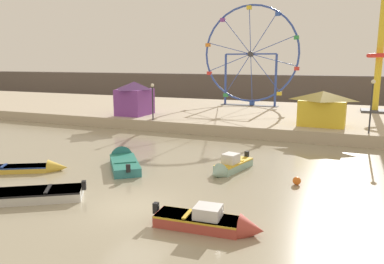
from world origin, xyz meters
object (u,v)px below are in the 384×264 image
(mooring_buoy_orange, at_px, (297,181))
(carnival_booth_purple_stall, at_px, (135,98))
(motorboat_mustard_yellow, at_px, (29,168))
(carnival_booth_yellow_awning, at_px, (322,108))
(motorboat_seafoam, at_px, (229,166))
(promenade_lamp_near, at_px, (153,96))
(motorboat_faded_red, at_px, (214,222))
(motorboat_pale_grey, at_px, (13,196))
(motorboat_teal_painted, at_px, (123,161))
(ferris_wheel_blue_frame, at_px, (251,56))
(drop_tower_yellow_tower, at_px, (380,56))
(promenade_lamp_far, at_px, (372,99))

(mooring_buoy_orange, bearing_deg, carnival_booth_purple_stall, 142.81)
(motorboat_mustard_yellow, relative_size, carnival_booth_yellow_awning, 1.17)
(motorboat_seafoam, height_order, promenade_lamp_near, promenade_lamp_near)
(motorboat_faded_red, height_order, motorboat_mustard_yellow, motorboat_faded_red)
(motorboat_mustard_yellow, distance_m, promenade_lamp_near, 15.13)
(motorboat_mustard_yellow, height_order, carnival_booth_purple_stall, carnival_booth_purple_stall)
(motorboat_pale_grey, relative_size, motorboat_teal_painted, 1.08)
(motorboat_mustard_yellow, height_order, ferris_wheel_blue_frame, ferris_wheel_blue_frame)
(motorboat_seafoam, bearing_deg, motorboat_pale_grey, -29.11)
(motorboat_seafoam, bearing_deg, drop_tower_yellow_tower, 174.00)
(motorboat_mustard_yellow, bearing_deg, carnival_booth_yellow_awning, 19.81)
(carnival_booth_yellow_awning, xyz_separation_m, mooring_buoy_orange, (-0.36, -14.10, -2.35))
(carnival_booth_purple_stall, bearing_deg, carnival_booth_yellow_awning, 0.89)
(motorboat_faded_red, relative_size, promenade_lamp_near, 1.30)
(motorboat_mustard_yellow, height_order, carnival_booth_yellow_awning, carnival_booth_yellow_awning)
(motorboat_pale_grey, xyz_separation_m, mooring_buoy_orange, (12.05, 7.50, -0.04))
(motorboat_teal_painted, distance_m, motorboat_faded_red, 10.72)
(motorboat_pale_grey, xyz_separation_m, carnival_booth_yellow_awning, (12.41, 21.60, 2.31))
(motorboat_mustard_yellow, bearing_deg, motorboat_pale_grey, -80.77)
(motorboat_teal_painted, height_order, mooring_buoy_orange, motorboat_teal_painted)
(carnival_booth_purple_stall, bearing_deg, drop_tower_yellow_tower, 27.10)
(drop_tower_yellow_tower, xyz_separation_m, promenade_lamp_far, (-1.29, -14.18, -3.37))
(motorboat_mustard_yellow, bearing_deg, drop_tower_yellow_tower, 26.28)
(mooring_buoy_orange, bearing_deg, drop_tower_yellow_tower, 78.44)
(motorboat_teal_painted, bearing_deg, drop_tower_yellow_tower, -69.83)
(motorboat_faded_red, xyz_separation_m, carnival_booth_yellow_awning, (2.69, 20.89, 2.25))
(ferris_wheel_blue_frame, bearing_deg, promenade_lamp_near, -110.28)
(motorboat_seafoam, distance_m, motorboat_teal_painted, 6.80)
(motorboat_mustard_yellow, relative_size, carnival_booth_purple_stall, 1.28)
(motorboat_pale_grey, relative_size, carnival_booth_yellow_awning, 1.21)
(motorboat_faded_red, bearing_deg, motorboat_mustard_yellow, 162.21)
(ferris_wheel_blue_frame, bearing_deg, promenade_lamp_far, -48.71)
(promenade_lamp_far, bearing_deg, carnival_booth_yellow_awning, 146.05)
(carnival_booth_purple_stall, distance_m, promenade_lamp_near, 4.39)
(drop_tower_yellow_tower, distance_m, promenade_lamp_near, 25.01)
(motorboat_teal_painted, xyz_separation_m, drop_tower_yellow_tower, (16.02, 25.97, 6.79))
(promenade_lamp_near, bearing_deg, motorboat_teal_painted, -70.91)
(motorboat_seafoam, relative_size, ferris_wheel_blue_frame, 0.33)
(motorboat_teal_painted, bearing_deg, motorboat_mustard_yellow, 89.63)
(motorboat_mustard_yellow, xyz_separation_m, promenade_lamp_near, (0.47, 14.80, 3.11))
(motorboat_seafoam, xyz_separation_m, mooring_buoy_orange, (4.02, -0.92, -0.13))
(carnival_booth_yellow_awning, relative_size, promenade_lamp_near, 1.25)
(promenade_lamp_far, bearing_deg, carnival_booth_purple_stall, 174.44)
(motorboat_pale_grey, xyz_separation_m, motorboat_seafoam, (8.03, 8.43, 0.09))
(carnival_booth_yellow_awning, distance_m, mooring_buoy_orange, 14.30)
(motorboat_seafoam, height_order, promenade_lamp_far, promenade_lamp_far)
(motorboat_seafoam, height_order, carnival_booth_yellow_awning, carnival_booth_yellow_awning)
(motorboat_seafoam, distance_m, motorboat_mustard_yellow, 11.99)
(carnival_booth_purple_stall, xyz_separation_m, mooring_buoy_orange, (18.20, -13.81, -2.58))
(motorboat_pale_grey, relative_size, carnival_booth_purple_stall, 1.33)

